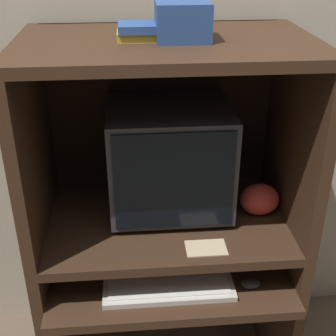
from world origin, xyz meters
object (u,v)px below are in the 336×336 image
(crt_monitor, at_px, (169,158))
(snack_bag, at_px, (259,199))
(book_stack, at_px, (140,31))
(storage_box, at_px, (183,21))
(keyboard, at_px, (169,287))
(mouse, at_px, (250,283))

(crt_monitor, height_order, snack_bag, crt_monitor)
(book_stack, bearing_deg, storage_box, -9.04)
(book_stack, bearing_deg, keyboard, -70.81)
(keyboard, distance_m, storage_box, 0.91)
(crt_monitor, bearing_deg, snack_bag, -12.25)
(mouse, xyz_separation_m, snack_bag, (0.07, 0.22, 0.22))
(book_stack, bearing_deg, mouse, -30.93)
(crt_monitor, height_order, mouse, crt_monitor)
(keyboard, xyz_separation_m, mouse, (0.30, -0.01, 0.00))
(crt_monitor, distance_m, book_stack, 0.50)
(keyboard, bearing_deg, mouse, -2.52)
(keyboard, distance_m, book_stack, 0.89)
(snack_bag, relative_size, book_stack, 1.06)
(crt_monitor, xyz_separation_m, snack_bag, (0.34, -0.07, -0.15))
(keyboard, xyz_separation_m, storage_box, (0.06, 0.19, 0.89))
(keyboard, distance_m, mouse, 0.30)
(keyboard, relative_size, snack_bag, 3.10)
(keyboard, relative_size, mouse, 6.47)
(mouse, bearing_deg, storage_box, 139.85)
(snack_bag, height_order, book_stack, book_stack)
(keyboard, height_order, snack_bag, snack_bag)
(crt_monitor, bearing_deg, book_stack, -142.53)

